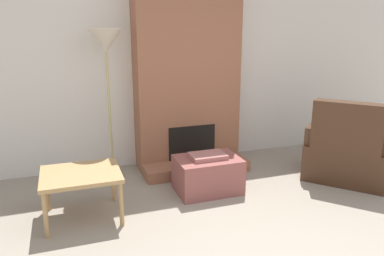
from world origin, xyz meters
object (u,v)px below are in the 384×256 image
object	(u,v)px
side_table	(81,178)
floor_lamp_left	(106,46)
ottoman	(208,174)
armchair	(347,154)

from	to	relation	value
side_table	floor_lamp_left	world-z (taller)	floor_lamp_left
floor_lamp_left	side_table	bearing A→B (deg)	-114.00
ottoman	floor_lamp_left	size ratio (longest dim) A/B	0.39
floor_lamp_left	armchair	bearing A→B (deg)	-19.72
side_table	armchair	bearing A→B (deg)	-0.77
ottoman	floor_lamp_left	distance (m)	1.93
ottoman	armchair	world-z (taller)	armchair
armchair	side_table	size ratio (longest dim) A/B	1.72
side_table	ottoman	bearing A→B (deg)	6.95
ottoman	armchair	distance (m)	1.83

